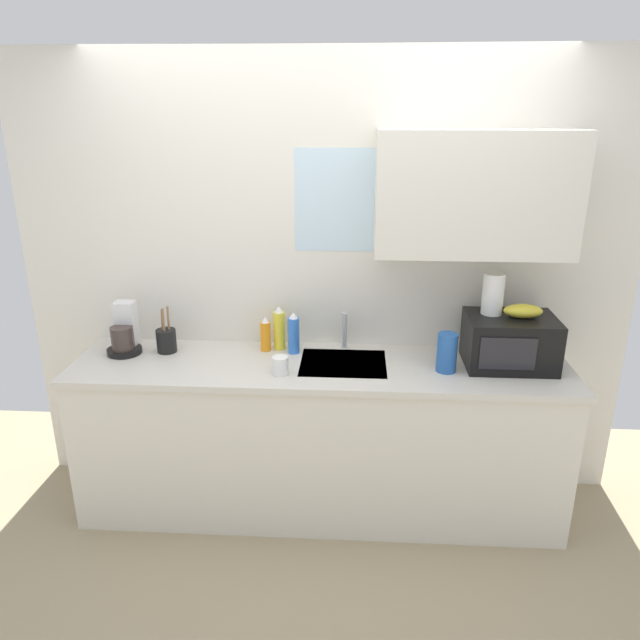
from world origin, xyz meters
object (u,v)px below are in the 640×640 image
at_px(dish_soap_bottle_yellow, 279,329).
at_px(coffee_maker, 125,334).
at_px(microwave, 510,341).
at_px(cereal_canister, 447,353).
at_px(dish_soap_bottle_orange, 265,335).
at_px(mug_white, 280,365).
at_px(utensil_crock, 166,340).
at_px(dish_soap_bottle_blue, 294,334).
at_px(paper_towel_roll, 493,294).
at_px(banana_bunch, 523,311).

bearing_deg(dish_soap_bottle_yellow, coffee_maker, -173.64).
distance_m(microwave, cereal_canister, 0.35).
distance_m(microwave, dish_soap_bottle_orange, 1.32).
bearing_deg(dish_soap_bottle_yellow, mug_white, -82.17).
distance_m(coffee_maker, utensil_crock, 0.23).
bearing_deg(dish_soap_bottle_blue, paper_towel_roll, -2.66).
height_order(dish_soap_bottle_blue, cereal_canister, dish_soap_bottle_blue).
xyz_separation_m(dish_soap_bottle_yellow, cereal_canister, (0.90, -0.25, -0.02)).
relative_size(microwave, dish_soap_bottle_yellow, 1.82).
height_order(paper_towel_roll, utensil_crock, paper_towel_roll).
relative_size(coffee_maker, utensil_crock, 1.05).
xyz_separation_m(dish_soap_bottle_blue, cereal_canister, (0.82, -0.20, -0.01)).
bearing_deg(utensil_crock, dish_soap_bottle_orange, 5.59).
distance_m(paper_towel_roll, utensil_crock, 1.80).
xyz_separation_m(dish_soap_bottle_blue, utensil_crock, (-0.71, -0.03, -0.04)).
height_order(banana_bunch, utensil_crock, banana_bunch).
bearing_deg(dish_soap_bottle_orange, dish_soap_bottle_blue, -8.71).
bearing_deg(microwave, dish_soap_bottle_blue, 175.03).
bearing_deg(paper_towel_roll, dish_soap_bottle_yellow, 174.81).
height_order(coffee_maker, dish_soap_bottle_yellow, coffee_maker).
bearing_deg(mug_white, dish_soap_bottle_blue, 82.12).
height_order(microwave, utensil_crock, microwave).
relative_size(dish_soap_bottle_yellow, mug_white, 2.67).
bearing_deg(dish_soap_bottle_yellow, utensil_crock, -172.37).
bearing_deg(mug_white, dish_soap_bottle_orange, 111.25).
bearing_deg(utensil_crock, paper_towel_roll, -0.64).
height_order(cereal_canister, utensil_crock, utensil_crock).
relative_size(paper_towel_roll, utensil_crock, 0.83).
height_order(dish_soap_bottle_orange, utensil_crock, utensil_crock).
relative_size(banana_bunch, mug_white, 2.11).
xyz_separation_m(banana_bunch, dish_soap_bottle_yellow, (-1.29, 0.15, -0.19)).
bearing_deg(coffee_maker, mug_white, -15.35).
relative_size(banana_bunch, dish_soap_bottle_blue, 0.84).
xyz_separation_m(paper_towel_roll, mug_white, (-1.10, -0.24, -0.33)).
relative_size(dish_soap_bottle_yellow, utensil_crock, 0.95).
xyz_separation_m(microwave, dish_soap_bottle_blue, (-1.16, 0.10, -0.02)).
height_order(microwave, dish_soap_bottle_blue, microwave).
height_order(dish_soap_bottle_orange, mug_white, dish_soap_bottle_orange).
bearing_deg(dish_soap_bottle_yellow, banana_bunch, -6.78).
distance_m(microwave, dish_soap_bottle_yellow, 1.25).
xyz_separation_m(dish_soap_bottle_orange, mug_white, (0.12, -0.31, -0.05)).
bearing_deg(microwave, banana_bunch, 1.77).
distance_m(microwave, utensil_crock, 1.87).
height_order(microwave, dish_soap_bottle_yellow, microwave).
xyz_separation_m(banana_bunch, mug_white, (-1.25, -0.19, -0.26)).
xyz_separation_m(cereal_canister, utensil_crock, (-1.53, 0.17, -0.03)).
distance_m(banana_bunch, dish_soap_bottle_orange, 1.39).
xyz_separation_m(paper_towel_roll, dish_soap_bottle_orange, (-1.22, 0.07, -0.29)).
height_order(dish_soap_bottle_yellow, utensil_crock, utensil_crock).
height_order(paper_towel_roll, dish_soap_bottle_orange, paper_towel_roll).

